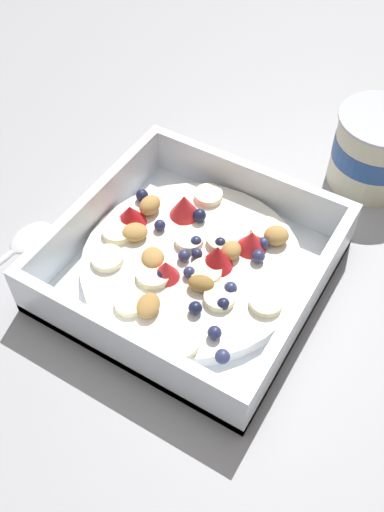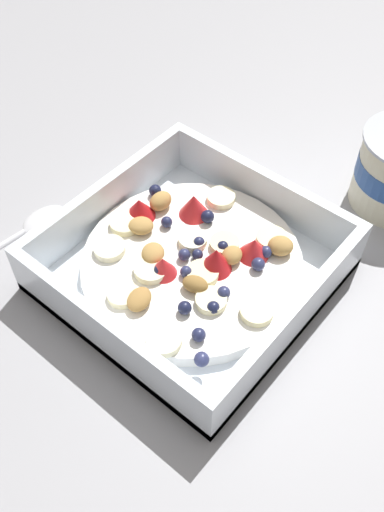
# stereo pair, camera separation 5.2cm
# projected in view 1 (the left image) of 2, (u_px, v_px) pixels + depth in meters

# --- Properties ---
(ground_plane) EXTENTS (2.40, 2.40, 0.00)m
(ground_plane) POSITION_uv_depth(u_px,v_px,m) (184.00, 256.00, 0.56)
(ground_plane) COLOR #9E9EA3
(fruit_bowl) EXTENTS (0.23, 0.23, 0.06)m
(fruit_bowl) POSITION_uv_depth(u_px,v_px,m) (192.00, 263.00, 0.53)
(fruit_bowl) COLOR white
(fruit_bowl) RESTS_ON ground
(spoon) EXTENTS (0.04, 0.17, 0.01)m
(spoon) POSITION_uv_depth(u_px,v_px,m) (10.00, 251.00, 0.56)
(spoon) COLOR silver
(spoon) RESTS_ON ground
(yogurt_cup) EXTENTS (0.09, 0.09, 0.08)m
(yogurt_cup) POSITION_uv_depth(u_px,v_px,m) (376.00, 149.00, 0.60)
(yogurt_cup) COLOR beige
(yogurt_cup) RESTS_ON ground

